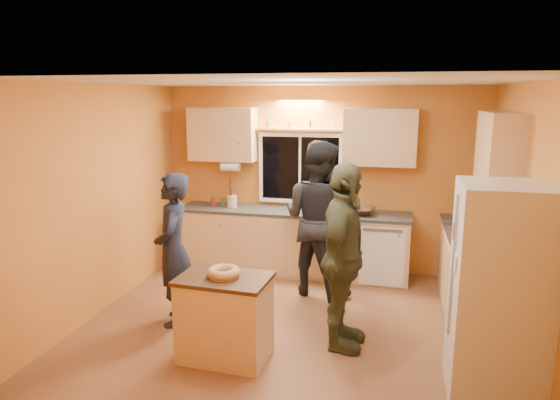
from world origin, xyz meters
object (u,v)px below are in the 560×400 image
(person_center, at_px, (318,219))
(person_right, at_px, (343,258))
(refrigerator, at_px, (499,293))
(island, at_px, (225,317))
(person_left, at_px, (173,249))

(person_center, height_order, person_right, person_center)
(refrigerator, distance_m, island, 2.43)
(island, bearing_deg, person_center, 74.87)
(person_left, distance_m, person_center, 1.83)
(refrigerator, distance_m, person_center, 2.56)
(person_right, bearing_deg, refrigerator, -105.90)
(island, bearing_deg, person_left, 145.40)
(island, distance_m, person_left, 1.09)
(person_left, relative_size, person_right, 0.90)
(person_center, distance_m, person_right, 1.41)
(island, distance_m, person_center, 1.98)
(island, height_order, person_left, person_left)
(island, xyz_separation_m, person_center, (0.60, 1.80, 0.55))
(refrigerator, height_order, island, refrigerator)
(refrigerator, bearing_deg, person_left, 168.39)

